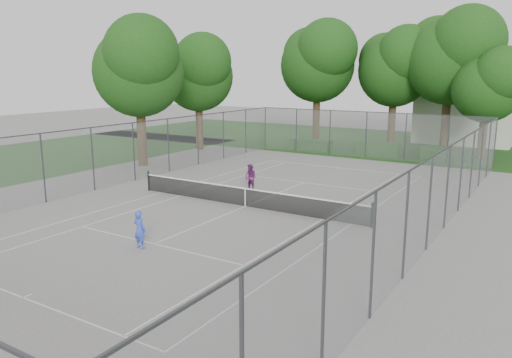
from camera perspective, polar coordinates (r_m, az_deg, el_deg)
The scene contains 17 objects.
ground at distance 24.44m, azimuth -1.24°, elevation -3.17°, with size 120.00×120.00×0.00m, color slate.
grass_far at distance 47.96m, azimuth 16.00°, elevation 3.92°, with size 60.00×20.00×0.00m, color #194012.
court_markings at distance 24.44m, azimuth -1.24°, elevation -3.16°, with size 11.03×23.83×0.01m.
tennis_net at distance 24.31m, azimuth -1.24°, elevation -2.01°, with size 12.87×0.10×1.10m.
perimeter_fence at distance 24.03m, azimuth -1.26°, elevation 1.00°, with size 18.08×34.08×3.52m.
tree_far_left at distance 46.74m, azimuth 7.13°, elevation 13.45°, with size 7.70×7.03×11.07m.
tree_far_midleft at distance 45.53m, azimuth 15.68°, elevation 12.50°, with size 7.19×6.56×10.33m.
tree_far_midright at distance 43.54m, azimuth 21.48°, elevation 13.21°, with size 7.99×7.29×11.48m.
tree_far_right at distance 40.86m, azimuth 25.05°, elevation 9.95°, with size 5.77×5.27×8.30m.
tree_side_back at distance 42.47m, azimuth -6.61°, elevation 12.23°, with size 6.67×6.09×9.59m.
tree_side_front at distance 35.49m, azimuth -13.28°, elevation 12.66°, with size 7.06×6.45×10.15m.
hedge_left at distance 42.24m, azimuth 6.24°, elevation 3.89°, with size 3.64×1.09×0.91m, color #1C4817.
hedge_mid at distance 40.54m, azimuth 13.80°, elevation 3.36°, with size 3.33×0.95×1.05m, color #1C4817.
hedge_right at distance 39.51m, azimuth 20.81°, elevation 2.67°, with size 3.36×1.23×1.01m, color #1C4817.
house at distance 50.32m, azimuth 23.01°, elevation 8.51°, with size 8.22×6.37×10.23m.
girl_player at distance 19.10m, azimuth -13.15°, elevation -5.64°, with size 0.53×0.35×1.45m, color blue.
woman_player at distance 27.59m, azimuth -0.62°, elevation 0.17°, with size 0.72×0.56×1.47m, color #612059.
Camera 1 is at (12.89, -19.75, 6.44)m, focal length 35.00 mm.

